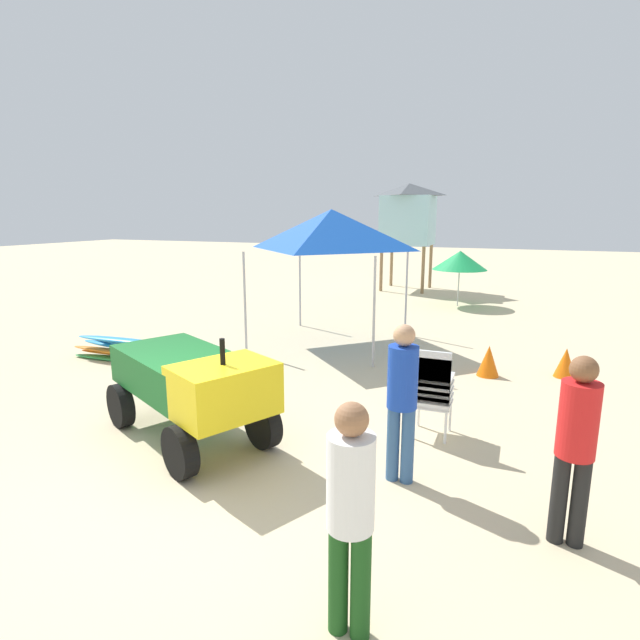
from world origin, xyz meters
TOP-DOWN VIEW (x-y plane):
  - ground at (0.00, 0.00)m, footprint 80.00×80.00m
  - utility_cart at (-0.42, 0.68)m, footprint 2.81×2.23m
  - stacked_plastic_chairs at (2.39, 1.89)m, footprint 0.48×0.48m
  - surfboard_pile at (-3.85, 3.09)m, footprint 2.49×0.74m
  - lifeguard_near_left at (2.41, -1.45)m, footprint 0.32×0.32m
  - lifeguard_near_center at (2.26, 0.69)m, footprint 0.32×0.32m
  - lifeguard_near_right at (3.87, 0.20)m, footprint 0.32×0.32m
  - popup_canopy at (-0.53, 5.94)m, footprint 2.81×2.81m
  - lifeguard_tower at (-0.76, 14.67)m, footprint 1.98×1.98m
  - beach_umbrella_left at (1.53, 11.78)m, footprint 1.68×1.68m
  - traffic_cone_near at (2.91, 4.83)m, footprint 0.39×0.39m
  - traffic_cone_far at (4.19, 5.27)m, footprint 0.37×0.37m

SIDE VIEW (x-z plane):
  - ground at x=0.00m, z-range 0.00..0.00m
  - surfboard_pile at x=-3.85m, z-range -0.01..0.47m
  - traffic_cone_far at x=4.19m, z-range 0.00..0.53m
  - traffic_cone_near at x=2.91m, z-range 0.00..0.56m
  - stacked_plastic_chairs at x=2.39m, z-range 0.10..1.30m
  - utility_cart at x=-0.42m, z-range 0.03..1.53m
  - lifeguard_near_left at x=2.41m, z-range 0.13..1.83m
  - lifeguard_near_right at x=3.87m, z-range 0.13..1.85m
  - lifeguard_near_center at x=2.26m, z-range 0.14..1.89m
  - beach_umbrella_left at x=1.53m, z-range 0.57..2.31m
  - popup_canopy at x=-0.53m, z-range 1.05..4.00m
  - lifeguard_tower at x=-0.76m, z-range 0.87..4.83m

